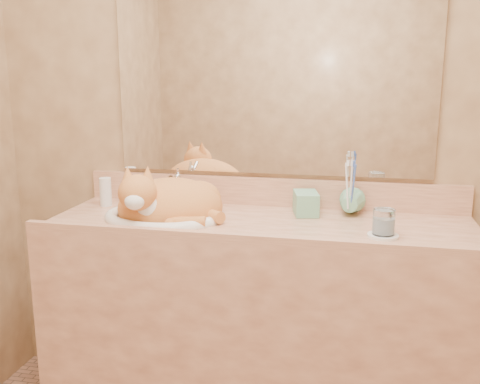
% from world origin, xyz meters
% --- Properties ---
extents(wall_back, '(2.40, 0.02, 2.50)m').
position_xyz_m(wall_back, '(0.00, 1.00, 1.25)').
color(wall_back, brown).
rests_on(wall_back, ground).
extents(vanity_counter, '(1.60, 0.55, 0.85)m').
position_xyz_m(vanity_counter, '(0.00, 0.72, 0.42)').
color(vanity_counter, '#9F6347').
rests_on(vanity_counter, floor).
extents(mirror, '(1.30, 0.02, 0.80)m').
position_xyz_m(mirror, '(0.00, 0.99, 1.39)').
color(mirror, white).
rests_on(mirror, wall_back).
extents(sink_basin, '(0.47, 0.40, 0.14)m').
position_xyz_m(sink_basin, '(-0.37, 0.70, 0.92)').
color(sink_basin, white).
rests_on(sink_basin, vanity_counter).
extents(faucet, '(0.05, 0.11, 0.15)m').
position_xyz_m(faucet, '(-0.37, 0.88, 0.93)').
color(faucet, silver).
rests_on(faucet, vanity_counter).
extents(cat, '(0.50, 0.45, 0.22)m').
position_xyz_m(cat, '(-0.36, 0.71, 0.92)').
color(cat, '#C1692C').
rests_on(cat, sink_basin).
extents(soap_dispenser, '(0.11, 0.11, 0.20)m').
position_xyz_m(soap_dispenser, '(0.18, 0.81, 0.95)').
color(soap_dispenser, '#71B58D').
rests_on(soap_dispenser, vanity_counter).
extents(toothbrush_cup, '(0.12, 0.12, 0.10)m').
position_xyz_m(toothbrush_cup, '(0.33, 0.85, 0.90)').
color(toothbrush_cup, '#71B58D').
rests_on(toothbrush_cup, vanity_counter).
extents(toothbrushes, '(0.04, 0.04, 0.23)m').
position_xyz_m(toothbrushes, '(0.33, 0.85, 0.99)').
color(toothbrushes, white).
rests_on(toothbrushes, toothbrush_cup).
extents(saucer, '(0.11, 0.11, 0.01)m').
position_xyz_m(saucer, '(0.45, 0.63, 0.85)').
color(saucer, white).
rests_on(saucer, vanity_counter).
extents(water_glass, '(0.07, 0.07, 0.09)m').
position_xyz_m(water_glass, '(0.45, 0.63, 0.90)').
color(water_glass, white).
rests_on(water_glass, saucer).
extents(lotion_bottle, '(0.05, 0.05, 0.12)m').
position_xyz_m(lotion_bottle, '(-0.68, 0.84, 0.91)').
color(lotion_bottle, white).
rests_on(lotion_bottle, vanity_counter).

